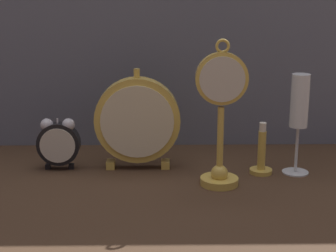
# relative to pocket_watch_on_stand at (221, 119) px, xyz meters

# --- Properties ---
(ground_plane) EXTENTS (4.00, 4.00, 0.00)m
(ground_plane) POSITION_rel_pocket_watch_on_stand_xyz_m (-0.11, -0.02, -0.15)
(ground_plane) COLOR #422D1E
(fabric_backdrop_drape) EXTENTS (1.53, 0.01, 0.62)m
(fabric_backdrop_drape) POSITION_rel_pocket_watch_on_stand_xyz_m (-0.11, 0.30, 0.16)
(fabric_backdrop_drape) COLOR slate
(fabric_backdrop_drape) RESTS_ON ground_plane
(pocket_watch_on_stand) EXTENTS (0.11, 0.08, 0.32)m
(pocket_watch_on_stand) POSITION_rel_pocket_watch_on_stand_xyz_m (0.00, 0.00, 0.00)
(pocket_watch_on_stand) COLOR gold
(pocket_watch_on_stand) RESTS_ON ground_plane
(alarm_clock_twin_bell) EXTENTS (0.10, 0.03, 0.12)m
(alarm_clock_twin_bell) POSITION_rel_pocket_watch_on_stand_xyz_m (-0.37, 0.11, -0.08)
(alarm_clock_twin_bell) COLOR black
(alarm_clock_twin_bell) RESTS_ON ground_plane
(mantel_clock_silver) EXTENTS (0.20, 0.04, 0.24)m
(mantel_clock_silver) POSITION_rel_pocket_watch_on_stand_xyz_m (-0.18, 0.11, -0.03)
(mantel_clock_silver) COLOR gold
(mantel_clock_silver) RESTS_ON ground_plane
(champagne_flute) EXTENTS (0.06, 0.06, 0.23)m
(champagne_flute) POSITION_rel_pocket_watch_on_stand_xyz_m (0.18, 0.07, 0.00)
(champagne_flute) COLOR silver
(champagne_flute) RESTS_ON ground_plane
(brass_candlestick) EXTENTS (0.05, 0.05, 0.12)m
(brass_candlestick) POSITION_rel_pocket_watch_on_stand_xyz_m (0.10, 0.07, -0.11)
(brass_candlestick) COLOR gold
(brass_candlestick) RESTS_ON ground_plane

